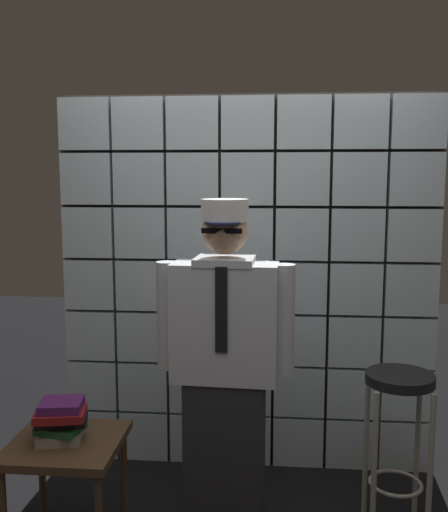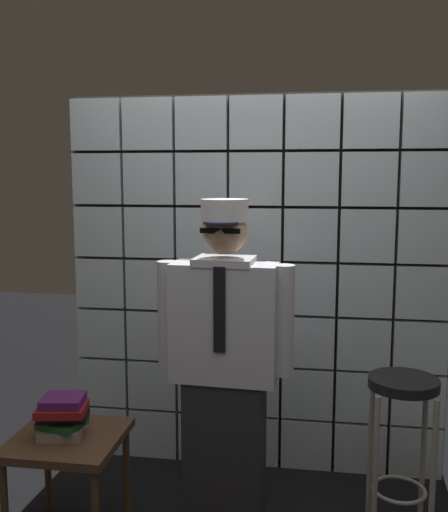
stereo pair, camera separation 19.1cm
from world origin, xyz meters
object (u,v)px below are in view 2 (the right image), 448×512
at_px(bar_stool, 402,420).
at_px(book_stack, 62,416).
at_px(standing_person, 225,366).
at_px(side_table, 68,450).

distance_m(bar_stool, book_stack, 1.66).
height_order(standing_person, book_stack, standing_person).
relative_size(bar_stool, book_stack, 3.14).
height_order(bar_stool, book_stack, bar_stool).
relative_size(side_table, book_stack, 2.09).
distance_m(standing_person, side_table, 0.87).
height_order(standing_person, bar_stool, standing_person).
height_order(standing_person, side_table, standing_person).
distance_m(side_table, book_stack, 0.18).
xyz_separation_m(bar_stool, book_stack, (-1.63, -0.30, 0.04)).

